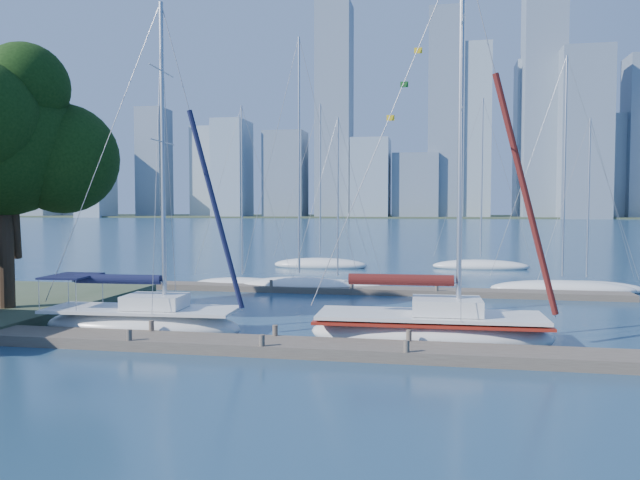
# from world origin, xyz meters

# --- Properties ---
(ground) EXTENTS (700.00, 700.00, 0.00)m
(ground) POSITION_xyz_m (0.00, 0.00, 0.00)
(ground) COLOR #18334C
(ground) RESTS_ON ground
(near_dock) EXTENTS (26.00, 2.00, 0.40)m
(near_dock) POSITION_xyz_m (0.00, 0.00, 0.20)
(near_dock) COLOR #4C4237
(near_dock) RESTS_ON ground
(far_dock) EXTENTS (30.00, 1.80, 0.36)m
(far_dock) POSITION_xyz_m (2.00, 16.00, 0.18)
(far_dock) COLOR #4C4237
(far_dock) RESTS_ON ground
(far_shore) EXTENTS (800.00, 100.00, 1.50)m
(far_shore) POSITION_xyz_m (0.00, 320.00, 0.00)
(far_shore) COLOR #38472D
(far_shore) RESTS_ON ground
(tree) EXTENTS (9.62, 8.77, 12.67)m
(tree) POSITION_xyz_m (-13.95, 4.34, 8.51)
(tree) COLOR #302215
(tree) RESTS_ON ground
(sailboat_navy) EXTENTS (8.76, 3.27, 14.19)m
(sailboat_navy) POSITION_xyz_m (-6.17, 2.44, 1.10)
(sailboat_navy) COLOR silver
(sailboat_navy) RESTS_ON ground
(sailboat_maroon) EXTENTS (9.43, 3.31, 15.84)m
(sailboat_maroon) POSITION_xyz_m (5.74, 2.74, 1.18)
(sailboat_maroon) COLOR silver
(sailboat_maroon) RESTS_ON ground
(bg_boat_0) EXTENTS (6.66, 2.15, 12.10)m
(bg_boat_0) POSITION_xyz_m (-6.53, 17.37, 0.23)
(bg_boat_0) COLOR silver
(bg_boat_0) RESTS_ON ground
(bg_boat_1) EXTENTS (7.67, 2.99, 16.18)m
(bg_boat_1) POSITION_xyz_m (-2.55, 16.62, 0.32)
(bg_boat_1) COLOR silver
(bg_boat_1) RESTS_ON ground
(bg_boat_2) EXTENTS (6.06, 3.84, 11.17)m
(bg_boat_2) POSITION_xyz_m (-0.18, 17.20, 0.23)
(bg_boat_2) COLOR silver
(bg_boat_2) RESTS_ON ground
(bg_boat_4) EXTENTS (8.73, 2.86, 14.73)m
(bg_boat_4) POSITION_xyz_m (13.59, 18.50, 0.27)
(bg_boat_4) COLOR silver
(bg_boat_4) RESTS_ON ground
(bg_boat_5) EXTENTS (7.01, 4.56, 11.01)m
(bg_boat_5) POSITION_xyz_m (15.12, 19.04, 0.23)
(bg_boat_5) COLOR silver
(bg_boat_5) RESTS_ON ground
(bg_boat_6) EXTENTS (8.37, 3.20, 14.48)m
(bg_boat_6) POSITION_xyz_m (-3.96, 31.40, 0.30)
(bg_boat_6) COLOR silver
(bg_boat_6) RESTS_ON ground
(bg_boat_7) EXTENTS (8.37, 3.81, 14.78)m
(bg_boat_7) POSITION_xyz_m (9.69, 32.91, 0.28)
(bg_boat_7) COLOR silver
(bg_boat_7) RESTS_ON ground
(skyline) EXTENTS (504.31, 51.31, 114.00)m
(skyline) POSITION_xyz_m (22.33, 290.37, 35.49)
(skyline) COLOR #8198A7
(skyline) RESTS_ON ground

